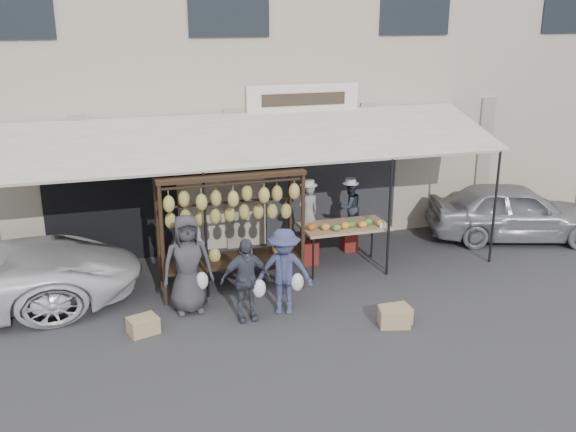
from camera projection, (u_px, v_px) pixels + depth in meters
The scene contains 16 objects.
ground_plane at pixel (279, 317), 10.74m from camera, with size 90.00×90.00×0.00m, color #2D2D30.
shophouse at pixel (205, 64), 15.54m from camera, with size 24.00×6.15×7.30m.
awning at pixel (246, 140), 12.03m from camera, with size 10.00×2.35×2.92m.
banana_rack at pixel (230, 208), 11.37m from camera, with size 2.60×0.90×2.24m.
produce_table at pixel (345, 227), 12.48m from camera, with size 1.70×0.90×1.04m.
vendor_left at pixel (308, 212), 12.71m from camera, with size 0.43×0.28×1.18m, color gray.
vendor_right at pixel (350, 207), 13.45m from camera, with size 0.53×0.41×1.09m, color #2A333D.
customer_left at pixel (188, 264), 10.72m from camera, with size 0.84×0.55×1.72m, color #35343A.
customer_mid at pixel (245, 280), 10.46m from camera, with size 0.84×0.35×1.43m, color #3E444F.
customer_right at pixel (284, 272), 10.70m from camera, with size 0.97×0.56×1.50m, color #363C62.
stool_left at pixel (308, 252), 12.97m from camera, with size 0.35×0.35×0.49m, color maroon.
stool_right at pixel (349, 241), 13.68m from camera, with size 0.30×0.30×0.42m, color maroon.
crate_near_a at pixel (394, 317), 10.43m from camera, with size 0.49×0.37×0.29m, color tan.
crate_near_b at pixel (396, 314), 10.54m from camera, with size 0.46×0.35×0.28m, color tan.
crate_far at pixel (143, 325), 10.18m from camera, with size 0.45×0.34×0.27m, color tan.
sedan at pixel (515, 211), 14.24m from camera, with size 1.52×3.77×1.28m, color gray.
Camera 1 is at (-2.67, -9.33, 4.92)m, focal length 40.00 mm.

